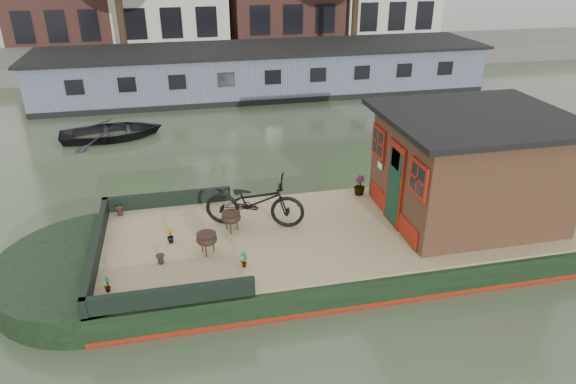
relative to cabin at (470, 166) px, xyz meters
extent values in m
plane|color=#313F28|center=(-2.19, 0.00, -1.88)|extent=(120.00, 120.00, 0.00)
cube|color=black|center=(-2.19, 0.00, -1.58)|extent=(12.00, 4.00, 0.60)
cylinder|color=black|center=(-8.19, 0.00, -1.58)|extent=(4.00, 4.00, 0.60)
cube|color=maroon|center=(-2.19, 0.00, -1.82)|extent=(12.02, 4.02, 0.10)
cube|color=tan|center=(-2.19, 0.00, -1.25)|extent=(11.80, 3.80, 0.05)
cube|color=black|center=(-8.11, 0.00, -1.05)|extent=(0.12, 4.00, 0.35)
cube|color=black|center=(-6.69, 1.92, -1.05)|extent=(3.00, 0.12, 0.35)
cube|color=black|center=(-6.69, -1.92, -1.05)|extent=(3.00, 0.12, 0.35)
cube|color=black|center=(0.01, 0.00, -0.08)|extent=(3.50, 3.00, 2.30)
cube|color=black|center=(0.01, 0.00, 1.13)|extent=(4.00, 3.50, 0.12)
cube|color=maroon|center=(-1.77, 0.00, -0.28)|extent=(0.06, 0.80, 1.90)
cube|color=black|center=(-1.79, 0.00, -0.33)|extent=(0.04, 0.64, 1.70)
cube|color=maroon|center=(-1.77, -1.05, 0.32)|extent=(0.06, 0.72, 0.72)
cube|color=maroon|center=(-1.77, 1.05, 0.32)|extent=(0.06, 0.72, 0.72)
imported|color=black|center=(-4.79, 0.56, -0.65)|extent=(2.34, 1.43, 1.16)
imported|color=#9D5B2D|center=(-5.26, -1.05, -1.06)|extent=(0.21, 0.21, 0.34)
imported|color=brown|center=(-6.66, 0.20, -1.07)|extent=(0.20, 0.22, 0.31)
imported|color=brown|center=(-1.99, 1.53, -0.98)|extent=(0.39, 0.39, 0.50)
imported|color=brown|center=(-7.79, -1.30, -1.06)|extent=(0.14, 0.19, 0.34)
cylinder|color=black|center=(-7.79, 1.67, -1.12)|extent=(0.19, 0.19, 0.21)
cylinder|color=black|center=(-6.85, -0.56, -1.13)|extent=(0.17, 0.17, 0.19)
imported|color=black|center=(-8.65, 9.07, -1.51)|extent=(3.82, 2.93, 0.73)
cube|color=slate|center=(-2.19, 14.00, -0.88)|extent=(20.00, 4.00, 2.00)
cube|color=black|center=(-2.19, 14.00, 0.17)|extent=(20.40, 4.40, 0.12)
cube|color=black|center=(-2.19, 14.00, -1.76)|extent=(20.00, 4.05, 0.24)
cube|color=#47443F|center=(-2.19, 20.50, -1.43)|extent=(60.00, 6.00, 0.90)
cylinder|color=#332316|center=(-8.69, 19.00, 1.02)|extent=(0.36, 0.36, 4.00)
cylinder|color=#332316|center=(3.81, 19.00, 1.02)|extent=(0.36, 0.36, 4.00)
camera|label=1|loc=(-6.22, -9.41, 4.49)|focal=32.00mm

